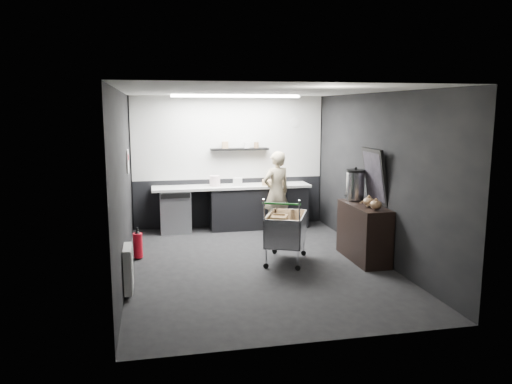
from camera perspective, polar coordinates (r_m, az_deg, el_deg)
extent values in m
plane|color=black|center=(8.01, 0.09, -8.24)|extent=(5.50, 5.50, 0.00)
plane|color=white|center=(7.63, 0.09, 11.43)|extent=(5.50, 5.50, 0.00)
plane|color=black|center=(10.39, -3.09, 3.47)|extent=(5.50, 0.00, 5.50)
plane|color=black|center=(5.10, 6.58, -2.98)|extent=(5.50, 0.00, 5.50)
plane|color=black|center=(7.55, -14.92, 0.86)|extent=(0.00, 5.50, 5.50)
plane|color=black|center=(8.36, 13.63, 1.72)|extent=(0.00, 5.50, 5.50)
cube|color=beige|center=(10.33, -3.10, 6.22)|extent=(3.95, 0.02, 1.70)
cube|color=black|center=(10.50, -3.03, -1.16)|extent=(3.95, 0.02, 1.00)
cube|color=black|center=(10.27, -1.88, 4.92)|extent=(1.20, 0.22, 0.04)
cylinder|color=silver|center=(10.62, 4.45, 7.91)|extent=(0.20, 0.03, 0.20)
cube|color=white|center=(8.82, -14.44, 3.40)|extent=(0.02, 0.30, 0.40)
cube|color=red|center=(8.81, -14.43, 3.85)|extent=(0.02, 0.22, 0.10)
cube|color=silver|center=(6.90, -14.42, -8.48)|extent=(0.10, 0.50, 0.60)
cube|color=white|center=(9.45, -2.30, 10.89)|extent=(2.40, 0.20, 0.04)
cube|color=black|center=(10.31, 0.26, -1.76)|extent=(2.00, 0.56, 0.85)
cube|color=beige|center=(10.13, -2.77, 0.61)|extent=(3.20, 0.60, 0.05)
cube|color=#9EA0A5|center=(10.10, -9.21, -2.13)|extent=(0.60, 0.58, 0.85)
cube|color=black|center=(9.74, -9.18, -0.44)|extent=(0.56, 0.02, 0.10)
imported|color=beige|center=(9.87, 2.35, -0.01)|extent=(0.68, 0.55, 1.62)
cube|color=silver|center=(8.06, 3.42, -5.75)|extent=(0.88, 1.04, 0.02)
cube|color=silver|center=(7.94, 1.50, -4.30)|extent=(0.37, 0.82, 0.47)
cube|color=silver|center=(8.08, 5.34, -4.09)|extent=(0.37, 0.82, 0.47)
cube|color=silver|center=(7.60, 4.31, -4.95)|extent=(0.54, 0.25, 0.47)
cube|color=silver|center=(8.41, 2.65, -3.51)|extent=(0.54, 0.25, 0.47)
cylinder|color=silver|center=(7.67, 2.42, -7.69)|extent=(0.02, 0.02, 0.31)
cylinder|color=silver|center=(7.80, 5.98, -7.43)|extent=(0.02, 0.02, 0.31)
cylinder|color=silver|center=(8.42, 1.05, -6.10)|extent=(0.02, 0.02, 0.31)
cylinder|color=silver|center=(8.54, 4.30, -5.90)|extent=(0.02, 0.02, 0.31)
cylinder|color=#238228|center=(7.44, 4.49, -1.36)|extent=(0.54, 0.26, 0.03)
cube|color=brown|center=(8.08, 2.38, -4.18)|extent=(0.36, 0.39, 0.40)
cube|color=brown|center=(7.94, 4.70, -4.60)|extent=(0.33, 0.36, 0.36)
cylinder|color=black|center=(7.71, 2.41, -8.66)|extent=(0.09, 0.06, 0.08)
cylinder|color=black|center=(8.46, 1.04, -6.98)|extent=(0.09, 0.06, 0.08)
cylinder|color=black|center=(7.84, 5.96, -8.38)|extent=(0.09, 0.06, 0.08)
cylinder|color=black|center=(8.58, 4.29, -6.77)|extent=(0.09, 0.06, 0.08)
cube|color=black|center=(8.31, 12.20, -4.55)|extent=(0.46, 1.21, 0.91)
cylinder|color=silver|center=(8.54, 11.26, 0.70)|extent=(0.30, 0.30, 0.47)
cylinder|color=black|center=(8.50, 11.32, 2.39)|extent=(0.30, 0.30, 0.04)
sphere|color=black|center=(8.50, 11.33, 2.66)|extent=(0.05, 0.05, 0.05)
ellipsoid|color=brown|center=(8.06, 12.77, -1.10)|extent=(0.18, 0.18, 0.15)
ellipsoid|color=brown|center=(7.84, 13.54, -1.43)|extent=(0.18, 0.18, 0.15)
cube|color=black|center=(8.27, 13.47, 1.76)|extent=(0.21, 0.71, 0.91)
cube|color=black|center=(8.26, 13.31, 1.75)|extent=(0.15, 0.61, 0.78)
cylinder|color=red|center=(8.45, -13.35, -5.96)|extent=(0.15, 0.15, 0.41)
cone|color=black|center=(8.39, -13.41, -4.45)|extent=(0.10, 0.10, 0.06)
cylinder|color=black|center=(8.38, -13.42, -4.18)|extent=(0.03, 0.03, 0.06)
cube|color=#92724D|center=(10.24, 2.00, 1.11)|extent=(0.52, 0.44, 0.09)
cylinder|color=silver|center=(10.07, -4.72, 1.27)|extent=(0.21, 0.21, 0.21)
cube|color=silver|center=(10.09, -2.11, 1.17)|extent=(0.20, 0.18, 0.16)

